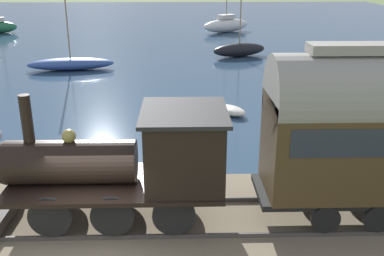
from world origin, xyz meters
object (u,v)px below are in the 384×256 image
Objects in this scene: sailboat_white at (226,25)px; rowboat_mid_harbor at (230,110)px; rowboat_near_shore at (310,122)px; sailboat_black at (239,49)px; steam_locomotive at (137,158)px; sailboat_blue at (71,64)px; sailboat_green at (0,26)px.

rowboat_mid_harbor is (-29.06, 2.62, -0.57)m from sailboat_white.
sailboat_black is at bearing -0.79° from rowboat_near_shore.
steam_locomotive is 0.91× the size of sailboat_blue.
rowboat_mid_harbor is at bearing -142.74° from sailboat_blue.
sailboat_blue is 3.34× the size of rowboat_mid_harbor.
sailboat_green reaches higher than rowboat_mid_harbor.
sailboat_white is at bearing -21.72° from sailboat_black.
sailboat_blue reaches higher than rowboat_mid_harbor.
sailboat_black reaches higher than sailboat_blue.
steam_locomotive is 11.15m from rowboat_near_shore.
rowboat_mid_harbor is 3.93m from rowboat_near_shore.
steam_locomotive is at bearing 146.31° from sailboat_black.
rowboat_near_shore is at bearing 148.93° from sailboat_white.
steam_locomotive is at bearing -148.34° from rowboat_mid_harbor.
sailboat_black is (25.27, -5.92, -1.62)m from steam_locomotive.
sailboat_blue is 22.14m from sailboat_green.
sailboat_white is 3.09× the size of rowboat_near_shore.
sailboat_blue is 0.75× the size of sailboat_black.
sailboat_green reaches higher than rowboat_near_shore.
steam_locomotive is 0.68× the size of sailboat_black.
sailboat_blue is 22.66m from sailboat_white.
sailboat_green reaches higher than sailboat_blue.
sailboat_green is 3.35× the size of rowboat_near_shore.
sailboat_black is 3.85× the size of rowboat_near_shore.
sailboat_white reaches higher than rowboat_near_shore.
sailboat_black reaches higher than sailboat_green.
sailboat_blue is 0.86× the size of sailboat_green.
sailboat_white is 3.59× the size of rowboat_mid_harbor.
sailboat_green is 36.46m from rowboat_mid_harbor.
rowboat_mid_harbor is at bearing 56.69° from rowboat_near_shore.
sailboat_black is 1.25× the size of sailboat_white.
steam_locomotive is 11.09m from rowboat_mid_harbor.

